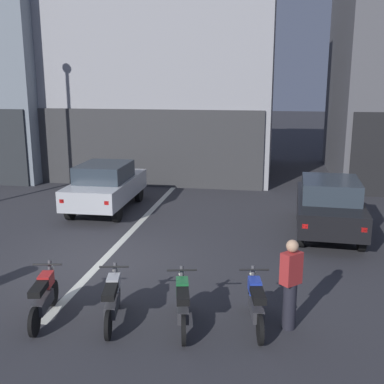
% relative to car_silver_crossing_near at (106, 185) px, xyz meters
% --- Properties ---
extents(ground_plane, '(120.00, 120.00, 0.00)m').
position_rel_car_silver_crossing_near_xyz_m(ground_plane, '(1.52, -4.64, -0.89)').
color(ground_plane, '#333338').
extents(lane_centre_line, '(0.20, 18.00, 0.01)m').
position_rel_car_silver_crossing_near_xyz_m(lane_centre_line, '(1.52, 1.36, -0.88)').
color(lane_centre_line, silver).
rests_on(lane_centre_line, ground).
extents(building_mid_block, '(10.94, 8.00, 10.03)m').
position_rel_car_silver_crossing_near_xyz_m(building_mid_block, '(-0.07, 7.85, 4.11)').
color(building_mid_block, '#9E9EA3').
rests_on(building_mid_block, ground).
extents(car_silver_crossing_near, '(1.83, 4.13, 1.64)m').
position_rel_car_silver_crossing_near_xyz_m(car_silver_crossing_near, '(0.00, 0.00, 0.00)').
color(car_silver_crossing_near, black).
rests_on(car_silver_crossing_near, ground).
extents(car_black_parked_kerbside, '(1.91, 4.16, 1.64)m').
position_rel_car_silver_crossing_near_xyz_m(car_black_parked_kerbside, '(7.20, -1.34, 0.00)').
color(car_black_parked_kerbside, black).
rests_on(car_black_parked_kerbside, ground).
extents(motorcycle_red_row_leftmost, '(0.55, 1.66, 0.98)m').
position_rel_car_silver_crossing_near_xyz_m(motorcycle_red_row_leftmost, '(1.49, -7.44, -0.43)').
color(motorcycle_red_row_leftmost, black).
rests_on(motorcycle_red_row_leftmost, ground).
extents(motorcycle_silver_row_left_mid, '(0.55, 1.65, 0.98)m').
position_rel_car_silver_crossing_near_xyz_m(motorcycle_silver_row_left_mid, '(2.78, -7.33, -0.43)').
color(motorcycle_silver_row_left_mid, black).
rests_on(motorcycle_silver_row_left_mid, ground).
extents(motorcycle_green_row_centre, '(0.57, 1.64, 0.98)m').
position_rel_car_silver_crossing_near_xyz_m(motorcycle_green_row_centre, '(4.08, -7.27, -0.43)').
color(motorcycle_green_row_centre, black).
rests_on(motorcycle_green_row_centre, ground).
extents(motorcycle_blue_row_right_mid, '(0.55, 1.66, 0.98)m').
position_rel_car_silver_crossing_near_xyz_m(motorcycle_blue_row_right_mid, '(5.37, -7.02, -0.43)').
color(motorcycle_blue_row_right_mid, black).
rests_on(motorcycle_blue_row_right_mid, ground).
extents(person_by_motorcycles, '(0.41, 0.41, 1.67)m').
position_rel_car_silver_crossing_near_xyz_m(person_by_motorcycles, '(5.96, -6.99, -0.03)').
color(person_by_motorcycles, '#23232D').
rests_on(person_by_motorcycles, ground).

